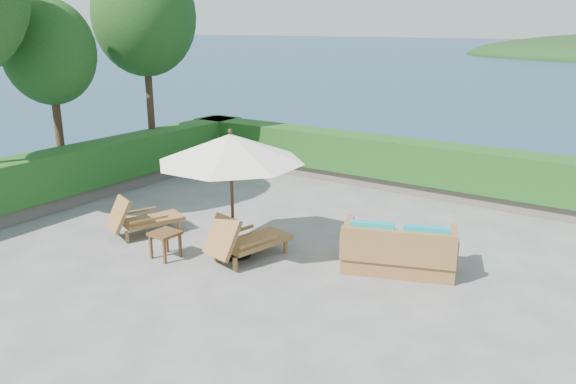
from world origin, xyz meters
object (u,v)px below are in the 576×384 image
Objects in this scene: patio_umbrella at (231,149)px; lounge_right at (245,240)px; side_table at (165,237)px; lounge_left at (142,218)px; wicker_loveseat at (398,251)px.

patio_umbrella is 1.69m from lounge_right.
side_table is (-1.29, -0.75, 0.03)m from lounge_right.
side_table is (-0.96, -0.82, -1.63)m from patio_umbrella.
side_table is at bearing -139.77° from patio_umbrella.
patio_umbrella is at bearing -177.82° from lounge_right.
patio_umbrella reaches higher than lounge_left.
lounge_right is 0.80× the size of wicker_loveseat.
patio_umbrella is 3.49m from wicker_loveseat.
lounge_left is 2.58m from lounge_right.
side_table is at bearing -173.46° from wicker_loveseat.
lounge_right is at bearing 30.30° from side_table.
patio_umbrella is at bearing 40.23° from side_table.
lounge_left is 0.75× the size of wicker_loveseat.
lounge_left reaches higher than side_table.
lounge_right is at bearing -10.66° from patio_umbrella.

